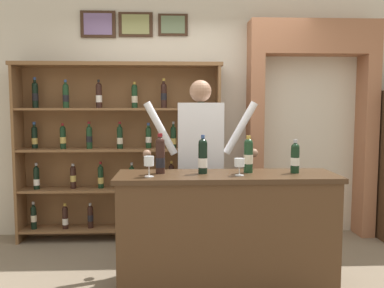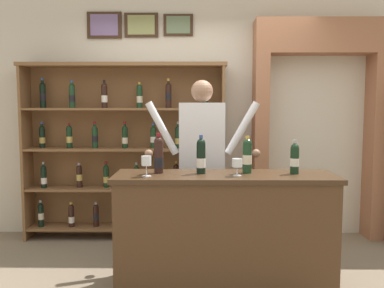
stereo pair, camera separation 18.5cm
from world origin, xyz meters
The scene contains 11 objects.
back_wall centered at (0.00, 1.58, 1.53)m, with size 12.00×0.19×3.07m.
wine_shelf centered at (-0.85, 1.34, 1.06)m, with size 2.29×0.33×1.98m.
archway_doorway centered at (1.34, 1.45, 1.44)m, with size 1.46×0.45×2.46m.
tasting_counter centered at (0.20, 0.00, 0.48)m, with size 1.79×0.53×0.96m.
shopkeeper centered at (0.02, 0.59, 1.09)m, with size 1.10×0.22×1.75m.
tasting_bottle_super_tuscan centered at (-0.34, 0.05, 1.11)m, with size 0.08×0.08×0.33m.
tasting_bottle_brunello centered at (0.01, 0.03, 1.11)m, with size 0.07×0.07×0.32m.
tasting_bottle_prosecco centered at (0.39, 0.06, 1.11)m, with size 0.08×0.08×0.31m.
tasting_bottle_riserva centered at (0.77, 0.03, 1.09)m, with size 0.07×0.07×0.28m.
wine_glass_right centered at (-0.42, -0.11, 1.08)m, with size 0.08×0.08×0.16m.
wine_glass_center centered at (0.29, -0.08, 1.06)m, with size 0.08×0.08×0.14m.
Camera 2 is at (-0.03, -3.24, 1.51)m, focal length 37.93 mm.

